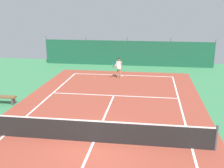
# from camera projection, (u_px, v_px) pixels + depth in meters

# --- Properties ---
(ground_plane) EXTENTS (36.00, 36.00, 0.00)m
(ground_plane) POSITION_uv_depth(u_px,v_px,m) (94.00, 142.00, 11.89)
(ground_plane) COLOR #387A4C
(court_surface) EXTENTS (11.02, 26.60, 0.01)m
(court_surface) POSITION_uv_depth(u_px,v_px,m) (94.00, 142.00, 11.89)
(court_surface) COLOR brown
(court_surface) RESTS_ON ground
(tennis_net) EXTENTS (10.12, 0.10, 1.10)m
(tennis_net) POSITION_uv_depth(u_px,v_px,m) (93.00, 131.00, 11.76)
(tennis_net) COLOR black
(tennis_net) RESTS_ON ground
(back_fence) EXTENTS (16.30, 0.98, 2.70)m
(back_fence) POSITION_uv_depth(u_px,v_px,m) (128.00, 58.00, 27.31)
(back_fence) COLOR #195138
(back_fence) RESTS_ON ground
(tennis_player) EXTENTS (0.83, 0.66, 1.64)m
(tennis_player) POSITION_uv_depth(u_px,v_px,m) (119.00, 67.00, 22.05)
(tennis_player) COLOR #9E7051
(tennis_player) RESTS_ON ground
(tennis_ball_near_player) EXTENTS (0.07, 0.07, 0.07)m
(tennis_ball_near_player) POSITION_uv_depth(u_px,v_px,m) (94.00, 77.00, 22.53)
(tennis_ball_near_player) COLOR #CCDB33
(tennis_ball_near_player) RESTS_ON ground
(parked_car) EXTENTS (2.24, 4.32, 1.68)m
(parked_car) POSITION_uv_depth(u_px,v_px,m) (133.00, 52.00, 29.63)
(parked_car) COLOR maroon
(parked_car) RESTS_ON ground
(courtside_bench) EXTENTS (1.60, 0.40, 0.49)m
(courtside_bench) POSITION_uv_depth(u_px,v_px,m) (3.00, 98.00, 16.40)
(courtside_bench) COLOR brown
(courtside_bench) RESTS_ON ground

